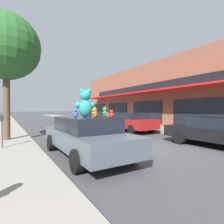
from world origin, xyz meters
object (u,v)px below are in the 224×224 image
object	(u,v)px
teddy_bear_green	(105,112)
parking_meter	(2,127)
street_tree	(6,47)
teddy_bear_orange	(95,113)
teddy_bear_giant	(85,103)
teddy_bear_blue	(76,113)
parked_car_far_center	(128,121)
teddy_bear_red	(111,114)
teddy_bear_cream	(90,112)
parked_car_far_left	(222,132)
teddy_bear_yellow	(96,114)
plush_art_car	(86,135)

from	to	relation	value
teddy_bear_green	parking_meter	size ratio (longest dim) A/B	0.28
street_tree	teddy_bear_orange	bearing A→B (deg)	-64.61
teddy_bear_giant	teddy_bear_blue	xyz separation A→B (m)	(-0.45, -0.23, -0.34)
parked_car_far_center	street_tree	distance (m)	8.73
teddy_bear_red	street_tree	distance (m)	6.79
teddy_bear_cream	parking_meter	xyz separation A→B (m)	(-3.06, 1.57, -0.59)
teddy_bear_red	parked_car_far_left	size ratio (longest dim) A/B	0.05
parking_meter	teddy_bear_blue	bearing A→B (deg)	-48.40
teddy_bear_cream	teddy_bear_yellow	xyz separation A→B (m)	(-0.36, -1.20, -0.06)
teddy_bear_yellow	teddy_bear_orange	size ratio (longest dim) A/B	0.65
teddy_bear_green	parking_meter	xyz separation A→B (m)	(-3.16, 2.57, -0.59)
teddy_bear_green	plush_art_car	bearing A→B (deg)	-65.44
teddy_bear_green	teddy_bear_blue	distance (m)	1.04
teddy_bear_cream	parking_meter	size ratio (longest dim) A/B	0.27
teddy_bear_orange	teddy_bear_blue	bearing A→B (deg)	-100.73
teddy_bear_giant	street_tree	size ratio (longest dim) A/B	0.16
teddy_bear_cream	teddy_bear_orange	xyz separation A→B (m)	(-0.49, -1.40, 0.00)
teddy_bear_orange	parking_meter	xyz separation A→B (m)	(-2.56, 2.97, -0.59)
teddy_bear_yellow	teddy_bear_red	distance (m)	0.55
teddy_bear_green	teddy_bear_red	bearing A→B (deg)	37.34
teddy_bear_orange	parking_meter	distance (m)	3.97
plush_art_car	street_tree	size ratio (longest dim) A/B	0.76
teddy_bear_giant	street_tree	xyz separation A→B (m)	(-2.40, 4.23, 2.85)
teddy_bear_yellow	parked_car_far_center	world-z (taller)	teddy_bear_yellow
teddy_bear_cream	teddy_bear_orange	bearing A→B (deg)	56.47
teddy_bear_giant	teddy_bear_red	xyz separation A→B (m)	(0.48, -1.02, -0.37)
teddy_bear_giant	street_tree	bearing A→B (deg)	-52.59
teddy_bear_orange	teddy_bear_green	bearing A→B (deg)	165.82
teddy_bear_giant	teddy_bear_orange	bearing A→B (deg)	96.47
teddy_bear_green	street_tree	xyz separation A→B (m)	(-2.98, 4.63, 3.17)
parked_car_far_left	teddy_bear_orange	bearing A→B (deg)	167.39
teddy_bear_yellow	street_tree	xyz separation A→B (m)	(-2.52, 4.83, 3.23)
teddy_bear_blue	teddy_bear_yellow	distance (m)	0.68
teddy_bear_giant	street_tree	world-z (taller)	street_tree
teddy_bear_green	teddy_bear_red	size ratio (longest dim) A/B	1.40
teddy_bear_green	parked_car_far_center	distance (m)	6.98
teddy_bear_giant	teddy_bear_yellow	world-z (taller)	teddy_bear_giant
teddy_bear_blue	parked_car_far_left	distance (m)	6.15
teddy_bear_red	teddy_bear_orange	world-z (taller)	teddy_bear_orange
teddy_bear_green	street_tree	distance (m)	6.35
teddy_bear_giant	parked_car_far_left	world-z (taller)	teddy_bear_giant
teddy_bear_giant	teddy_bear_yellow	size ratio (longest dim) A/B	4.52
plush_art_car	parked_car_far_left	size ratio (longest dim) A/B	0.98
teddy_bear_orange	parked_car_far_left	size ratio (longest dim) A/B	0.07
parked_car_far_center	plush_art_car	bearing A→B (deg)	-138.85
teddy_bear_orange	teddy_bear_red	bearing A→B (deg)	108.18
teddy_bear_green	teddy_bear_yellow	bearing A→B (deg)	-20.16
teddy_bear_orange	parked_car_far_left	bearing A→B (deg)	119.50
teddy_bear_yellow	parked_car_far_left	size ratio (longest dim) A/B	0.05
teddy_bear_blue	teddy_bear_giant	bearing A→B (deg)	-166.60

